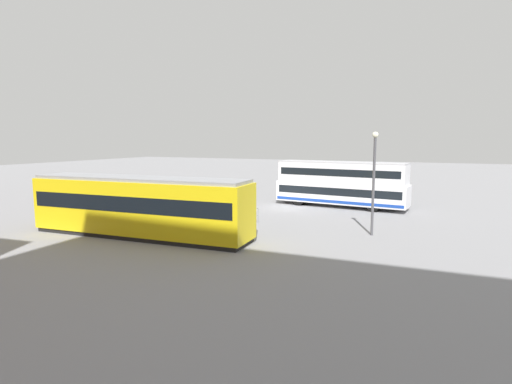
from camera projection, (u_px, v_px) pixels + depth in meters
name	position (u px, v px, depth m)	size (l,w,h in m)	color
ground_plane	(288.00, 208.00, 34.04)	(160.00, 160.00, 0.00)	gray
double_decker_bus	(341.00, 184.00, 34.30)	(11.35, 3.65, 3.90)	white
tram_yellow	(139.00, 206.00, 23.78)	(14.07, 3.41, 3.57)	yellow
pedestrian_near_railing	(205.00, 204.00, 29.55)	(0.45, 0.45, 1.77)	black
pedestrian_railing	(214.00, 208.00, 29.50)	(7.56, 0.93, 1.08)	gray
info_sign	(150.00, 193.00, 31.64)	(1.17, 0.17, 2.29)	slate
street_lamp	(374.00, 175.00, 23.76)	(0.36, 0.36, 6.22)	#4C4C51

